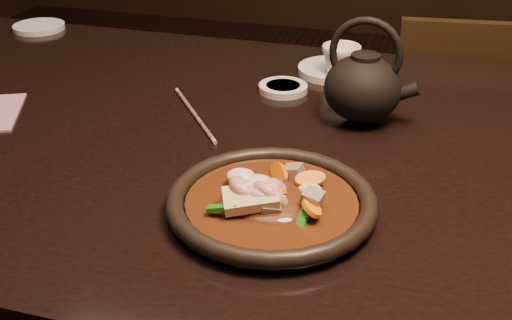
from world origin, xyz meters
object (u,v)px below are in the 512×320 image
(chair, at_px, (460,159))
(plate, at_px, (272,203))
(teapot, at_px, (364,85))
(table, at_px, (266,180))
(tea_cup, at_px, (341,62))

(chair, bearing_deg, plate, 65.17)
(plate, distance_m, teapot, 0.32)
(table, height_order, plate, plate)
(teapot, bearing_deg, plate, -99.96)
(table, height_order, chair, chair)
(chair, distance_m, tea_cup, 0.54)
(chair, xyz_separation_m, teapot, (-0.20, -0.50, 0.37))
(table, distance_m, chair, 0.73)
(tea_cup, xyz_separation_m, teapot, (0.06, -0.17, 0.03))
(plate, bearing_deg, tea_cup, 89.55)
(table, xyz_separation_m, plate, (0.06, -0.20, 0.09))
(table, distance_m, plate, 0.23)
(tea_cup, bearing_deg, table, -103.90)
(table, relative_size, plate, 6.03)
(tea_cup, height_order, teapot, teapot)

